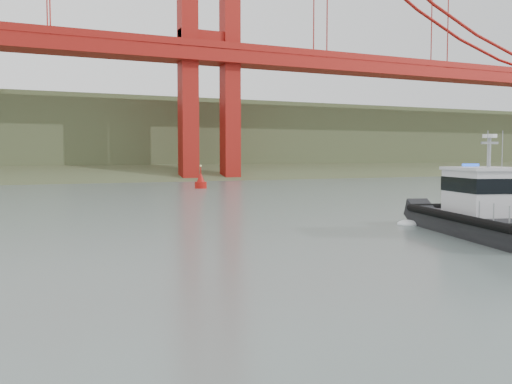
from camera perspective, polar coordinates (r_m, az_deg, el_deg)
ground at (r=26.41m, az=6.57°, el=-6.15°), size 400.00×400.00×0.00m
headlands at (r=148.36m, az=-19.54°, el=4.48°), size 500.00×105.36×27.12m
patrol_boat at (r=34.63m, az=22.20°, el=-1.60°), size 7.60×12.85×5.88m
nav_buoy at (r=77.56m, az=-5.55°, el=1.02°), size 1.62×1.62×3.38m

